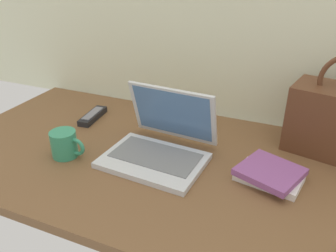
% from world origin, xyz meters
% --- Properties ---
extents(desk, '(1.60, 0.76, 0.03)m').
position_xyz_m(desk, '(0.00, 0.00, 0.01)').
color(desk, brown).
rests_on(desk, ground).
extents(laptop, '(0.32, 0.30, 0.21)m').
position_xyz_m(laptop, '(-0.07, 0.01, 0.08)').
color(laptop, silver).
rests_on(laptop, desk).
extents(coffee_mug, '(0.12, 0.08, 0.09)m').
position_xyz_m(coffee_mug, '(-0.35, -0.11, 0.07)').
color(coffee_mug, '#338C66').
rests_on(coffee_mug, desk).
extents(remote_control_near, '(0.06, 0.16, 0.02)m').
position_xyz_m(remote_control_near, '(-0.43, 0.16, 0.04)').
color(remote_control_near, black).
rests_on(remote_control_near, desk).
extents(book_stack, '(0.20, 0.20, 0.04)m').
position_xyz_m(book_stack, '(0.28, 0.01, 0.05)').
color(book_stack, silver).
rests_on(book_stack, desk).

